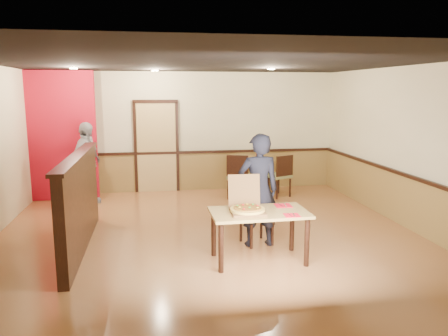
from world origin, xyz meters
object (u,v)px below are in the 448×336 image
at_px(diner, 258,190).
at_px(pizza_box, 247,208).
at_px(diner_chair, 255,212).
at_px(passerby, 87,164).
at_px(main_table, 259,219).
at_px(side_chair_right, 280,174).
at_px(side_chair_left, 238,175).
at_px(side_table, 253,165).
at_px(condiment, 257,155).

relative_size(diner, pizza_box, 3.18).
distance_m(diner_chair, passerby, 4.09).
height_order(main_table, side_chair_right, side_chair_right).
bearing_deg(side_chair_left, diner_chair, 103.71).
height_order(diner, pizza_box, diner).
bearing_deg(diner, main_table, 75.89).
bearing_deg(side_chair_left, main_table, 103.05).
xyz_separation_m(main_table, side_chair_left, (0.42, 3.56, -0.07)).
bearing_deg(side_table, passerby, -171.16).
bearing_deg(main_table, passerby, 126.81).
height_order(diner_chair, condiment, condiment).
distance_m(side_chair_right, condiment, 0.73).
distance_m(diner_chair, side_table, 3.51).
bearing_deg(side_table, condiment, -67.31).
height_order(main_table, side_chair_left, side_chair_left).
height_order(side_chair_right, condiment, condiment).
bearing_deg(diner, diner_chair, -84.45).
xyz_separation_m(passerby, condiment, (3.75, 0.43, 0.03)).
xyz_separation_m(diner_chair, passerby, (-2.92, 2.84, 0.38)).
bearing_deg(side_chair_right, main_table, 44.47).
relative_size(side_chair_left, side_table, 1.22).
bearing_deg(side_chair_left, diner, 104.35).
xyz_separation_m(side_chair_left, side_chair_right, (0.95, 0.00, -0.02)).
height_order(side_chair_left, pizza_box, pizza_box).
bearing_deg(condiment, side_table, 112.69).
bearing_deg(pizza_box, side_chair_left, 82.23).
height_order(diner_chair, side_chair_left, side_chair_left).
bearing_deg(side_table, diner_chair, -102.69).
xyz_separation_m(side_table, condiment, (0.06, -0.14, 0.26)).
xyz_separation_m(side_chair_left, diner, (-0.28, -2.94, 0.33)).
distance_m(main_table, diner_chair, 0.78).
relative_size(passerby, pizza_box, 3.15).
xyz_separation_m(main_table, diner, (0.14, 0.62, 0.26)).
bearing_deg(pizza_box, side_table, 77.36).
xyz_separation_m(main_table, condiment, (0.95, 4.04, 0.28)).
bearing_deg(side_chair_right, diner, 42.82).
relative_size(diner, condiment, 11.00).
bearing_deg(side_chair_left, pizza_box, 100.26).
height_order(side_chair_right, passerby, passerby).
bearing_deg(main_table, side_chair_right, 67.97).
bearing_deg(diner, side_table, -103.32).
distance_m(side_table, diner, 3.65).
distance_m(side_chair_right, pizza_box, 3.90).
bearing_deg(pizza_box, side_chair_right, 68.24).
height_order(diner_chair, passerby, passerby).
distance_m(diner_chair, side_chair_right, 3.07).
bearing_deg(side_table, side_chair_left, -127.47).
height_order(side_chair_left, passerby, passerby).
distance_m(diner, passerby, 4.19).
relative_size(side_chair_right, condiment, 6.05).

